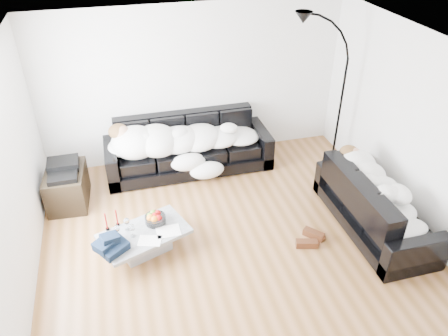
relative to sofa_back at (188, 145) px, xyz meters
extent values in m
plane|color=brown|center=(0.21, -1.80, -0.44)|extent=(5.00, 5.00, 0.00)
cube|color=silver|center=(0.21, 0.45, 0.86)|extent=(5.00, 0.02, 2.60)
cube|color=silver|center=(-2.29, -1.80, 0.86)|extent=(0.02, 4.50, 2.60)
cube|color=silver|center=(2.71, -1.80, 0.86)|extent=(0.02, 4.50, 2.60)
plane|color=white|center=(0.21, -1.80, 2.16)|extent=(5.00, 5.00, 0.00)
cube|color=black|center=(0.00, 0.00, 0.00)|extent=(2.70, 0.93, 0.88)
cube|color=black|center=(2.18, -2.15, -0.03)|extent=(0.86, 2.01, 0.81)
ellipsoid|color=#0A482E|center=(2.12, -1.53, 0.28)|extent=(0.42, 0.38, 0.20)
cube|color=#939699|center=(-0.94, -1.83, -0.28)|extent=(1.25, 0.98, 0.32)
cylinder|color=white|center=(-0.77, -1.68, -0.04)|extent=(0.31, 0.31, 0.17)
cylinder|color=white|center=(-1.14, -1.73, -0.03)|extent=(0.08, 0.08, 0.19)
cylinder|color=white|center=(-1.27, -1.84, -0.03)|extent=(0.10, 0.10, 0.18)
cylinder|color=white|center=(-1.08, -1.87, -0.03)|extent=(0.10, 0.10, 0.19)
cylinder|color=maroon|center=(-1.39, -1.66, 0.01)|extent=(0.05, 0.05, 0.26)
cylinder|color=maroon|center=(-1.26, -1.60, 0.00)|extent=(0.06, 0.06, 0.25)
cube|color=silver|center=(-0.64, -1.90, -0.11)|extent=(0.30, 0.23, 0.01)
cube|color=silver|center=(-0.89, -2.01, -0.11)|extent=(0.33, 0.28, 0.01)
cube|color=black|center=(-1.93, -0.47, -0.17)|extent=(0.61, 0.84, 0.55)
cube|color=black|center=(-1.93, -0.47, 0.17)|extent=(0.44, 0.34, 0.13)
camera|label=1|loc=(-1.05, -6.17, 3.62)|focal=35.00mm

